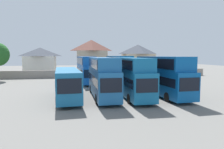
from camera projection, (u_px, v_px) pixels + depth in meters
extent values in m
plane|color=slate|center=(99.00, 80.00, 43.50)|extent=(140.00, 140.00, 0.00)
cube|color=gray|center=(96.00, 74.00, 49.35)|extent=(56.00, 0.50, 1.80)
cube|color=#186294|center=(67.00, 83.00, 24.59)|extent=(3.30, 11.03, 3.17)
cube|color=black|center=(69.00, 86.00, 19.29)|extent=(2.26, 0.23, 1.43)
cube|color=black|center=(67.00, 80.00, 24.56)|extent=(3.28, 10.16, 1.00)
cylinder|color=black|center=(80.00, 100.00, 21.75)|extent=(0.37, 1.12, 1.10)
cylinder|color=black|center=(57.00, 101.00, 21.17)|extent=(0.37, 1.12, 1.10)
cylinder|color=black|center=(75.00, 90.00, 28.26)|extent=(0.37, 1.12, 1.10)
cylinder|color=black|center=(57.00, 90.00, 27.68)|extent=(0.37, 1.12, 1.10)
cube|color=#1D5F9B|center=(103.00, 82.00, 25.61)|extent=(2.54, 11.53, 3.13)
cube|color=black|center=(111.00, 85.00, 19.93)|extent=(2.14, 0.10, 1.41)
cube|color=black|center=(103.00, 79.00, 25.58)|extent=(2.57, 10.61, 0.99)
cube|color=#1D5F9B|center=(102.00, 63.00, 25.68)|extent=(2.48, 10.96, 1.43)
cube|color=black|center=(102.00, 63.00, 25.68)|extent=(2.57, 10.38, 1.00)
cylinder|color=black|center=(118.00, 98.00, 22.45)|extent=(0.31, 1.10, 1.10)
cylinder|color=black|center=(97.00, 99.00, 22.03)|extent=(0.31, 1.10, 1.10)
cylinder|color=black|center=(107.00, 88.00, 29.43)|extent=(0.31, 1.10, 1.10)
cylinder|color=black|center=(91.00, 89.00, 29.01)|extent=(0.31, 1.10, 1.10)
cube|color=#136498|center=(131.00, 82.00, 25.79)|extent=(2.55, 11.54, 3.06)
cube|color=black|center=(147.00, 86.00, 20.08)|extent=(2.22, 0.09, 1.38)
cube|color=black|center=(131.00, 79.00, 25.76)|extent=(2.59, 10.62, 0.97)
cube|color=#136498|center=(131.00, 64.00, 25.87)|extent=(2.50, 10.97, 1.46)
cube|color=black|center=(131.00, 64.00, 25.87)|extent=(2.59, 10.39, 1.02)
cylinder|color=black|center=(150.00, 98.00, 22.61)|extent=(0.30, 1.10, 1.10)
cylinder|color=black|center=(129.00, 99.00, 22.20)|extent=(0.30, 1.10, 1.10)
cylinder|color=black|center=(132.00, 88.00, 29.62)|extent=(0.30, 1.10, 1.10)
cylinder|color=black|center=(116.00, 88.00, 29.21)|extent=(0.30, 1.10, 1.10)
cube|color=#0B539A|center=(162.00, 81.00, 26.75)|extent=(3.26, 11.93, 3.04)
cube|color=black|center=(190.00, 84.00, 20.99)|extent=(2.28, 0.21, 1.37)
cube|color=black|center=(162.00, 78.00, 26.72)|extent=(3.25, 10.99, 0.96)
cube|color=#0B539A|center=(161.00, 63.00, 26.82)|extent=(3.17, 11.34, 1.64)
cube|color=black|center=(161.00, 63.00, 26.82)|extent=(3.23, 10.76, 1.15)
cylinder|color=black|center=(186.00, 96.00, 23.61)|extent=(0.36, 1.12, 1.10)
cylinder|color=black|center=(167.00, 97.00, 23.05)|extent=(0.36, 1.12, 1.10)
cylinder|color=black|center=(158.00, 87.00, 30.69)|extent=(0.36, 1.12, 1.10)
cylinder|color=black|center=(143.00, 87.00, 30.13)|extent=(0.36, 1.12, 1.10)
cube|color=#1955A3|center=(86.00, 73.00, 39.20)|extent=(3.21, 11.65, 2.98)
cube|color=black|center=(91.00, 74.00, 33.60)|extent=(2.13, 0.23, 1.34)
cube|color=black|center=(86.00, 71.00, 39.17)|extent=(3.18, 10.74, 0.94)
cube|color=#1955A3|center=(86.00, 61.00, 39.27)|extent=(3.12, 11.07, 1.66)
cube|color=black|center=(86.00, 61.00, 39.27)|extent=(3.17, 10.51, 1.16)
cylinder|color=black|center=(95.00, 82.00, 36.15)|extent=(0.38, 1.12, 1.10)
cylinder|color=black|center=(82.00, 83.00, 35.60)|extent=(0.38, 1.12, 1.10)
cylinder|color=black|center=(89.00, 78.00, 43.04)|extent=(0.38, 1.12, 1.10)
cylinder|color=black|center=(79.00, 78.00, 42.49)|extent=(0.38, 1.12, 1.10)
cube|color=#105F98|center=(104.00, 73.00, 39.80)|extent=(3.19, 10.43, 3.01)
cube|color=black|center=(107.00, 73.00, 34.66)|extent=(2.25, 0.22, 1.35)
cube|color=black|center=(104.00, 71.00, 39.77)|extent=(3.18, 9.61, 0.95)
cylinder|color=black|center=(112.00, 82.00, 36.90)|extent=(0.37, 1.12, 1.10)
cylinder|color=black|center=(99.00, 82.00, 36.63)|extent=(0.37, 1.12, 1.10)
cylinder|color=black|center=(108.00, 78.00, 43.21)|extent=(0.37, 1.12, 1.10)
cylinder|color=black|center=(97.00, 78.00, 42.93)|extent=(0.37, 1.12, 1.10)
cube|color=#0B5F99|center=(119.00, 72.00, 40.41)|extent=(3.20, 11.61, 3.20)
cube|color=black|center=(128.00, 72.00, 34.80)|extent=(2.25, 0.21, 1.44)
cube|color=black|center=(119.00, 70.00, 40.38)|extent=(3.19, 10.70, 1.01)
cube|color=#0B5F99|center=(119.00, 60.00, 40.48)|extent=(3.12, 11.04, 1.53)
cube|color=black|center=(119.00, 60.00, 40.48)|extent=(3.17, 10.47, 1.07)
cylinder|color=black|center=(130.00, 81.00, 37.37)|extent=(0.36, 1.12, 1.10)
cylinder|color=black|center=(118.00, 82.00, 36.82)|extent=(0.36, 1.12, 1.10)
cylinder|color=black|center=(120.00, 77.00, 44.26)|extent=(0.36, 1.12, 1.10)
cylinder|color=black|center=(109.00, 78.00, 43.71)|extent=(0.36, 1.12, 1.10)
cube|color=silver|center=(41.00, 65.00, 55.86)|extent=(7.72, 6.90, 5.04)
pyramid|color=#3D424C|center=(40.00, 52.00, 55.53)|extent=(8.10, 7.24, 2.27)
cube|color=tan|center=(92.00, 63.00, 57.60)|extent=(7.93, 7.21, 6.50)
pyramid|color=brown|center=(91.00, 45.00, 57.17)|extent=(8.33, 7.57, 2.99)
cube|color=#C6B293|center=(138.00, 64.00, 60.99)|extent=(7.98, 8.00, 5.65)
pyramid|color=#3D424C|center=(138.00, 49.00, 60.61)|extent=(8.38, 8.40, 2.71)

